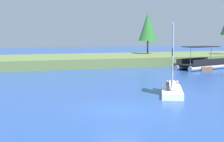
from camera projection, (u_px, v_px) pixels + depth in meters
name	position (u px, v px, depth m)	size (l,w,h in m)	color
ground_plane	(120.00, 110.00, 18.27)	(200.00, 200.00, 0.00)	#234793
shore_bank	(44.00, 61.00, 45.20)	(80.00, 13.52, 1.17)	#5B703D
shoreline_tree_midright	(148.00, 26.00, 52.42)	(2.87, 2.87, 6.51)	brown
wooden_dock	(191.00, 66.00, 41.60)	(1.49, 6.97, 0.44)	brown
sailboat	(171.00, 87.00, 23.70)	(3.43, 4.99, 5.39)	white
pontoon_boat	(201.00, 64.00, 40.14)	(6.89, 4.45, 2.74)	#B2B2B7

